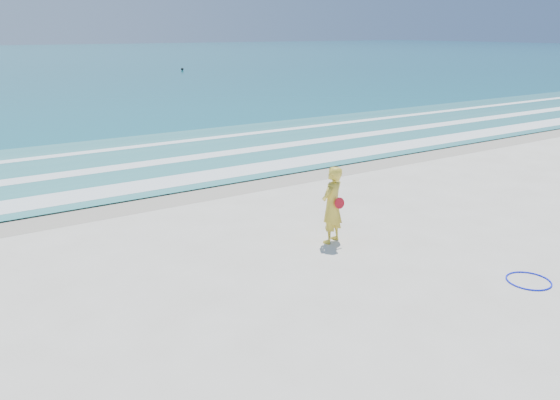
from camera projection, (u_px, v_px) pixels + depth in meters
ground at (396, 304)px, 10.21m from camera, size 400.00×400.00×0.00m
wet_sand at (194, 191)px, 17.40m from camera, size 400.00×2.40×0.00m
shallow at (140, 160)px, 21.38m from camera, size 400.00×10.00×0.01m
foam_near at (178, 180)px, 18.42m from camera, size 400.00×1.40×0.01m
foam_mid at (147, 164)px, 20.74m from camera, size 400.00×0.90×0.01m
foam_far at (120, 148)px, 23.38m from camera, size 400.00×0.60×0.01m
hoop at (529, 281)px, 11.13m from camera, size 0.95×0.95×0.03m
buoy at (182, 69)px, 68.28m from camera, size 0.34×0.34×0.34m
woman at (332, 205)px, 12.95m from camera, size 0.80×0.66×1.87m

